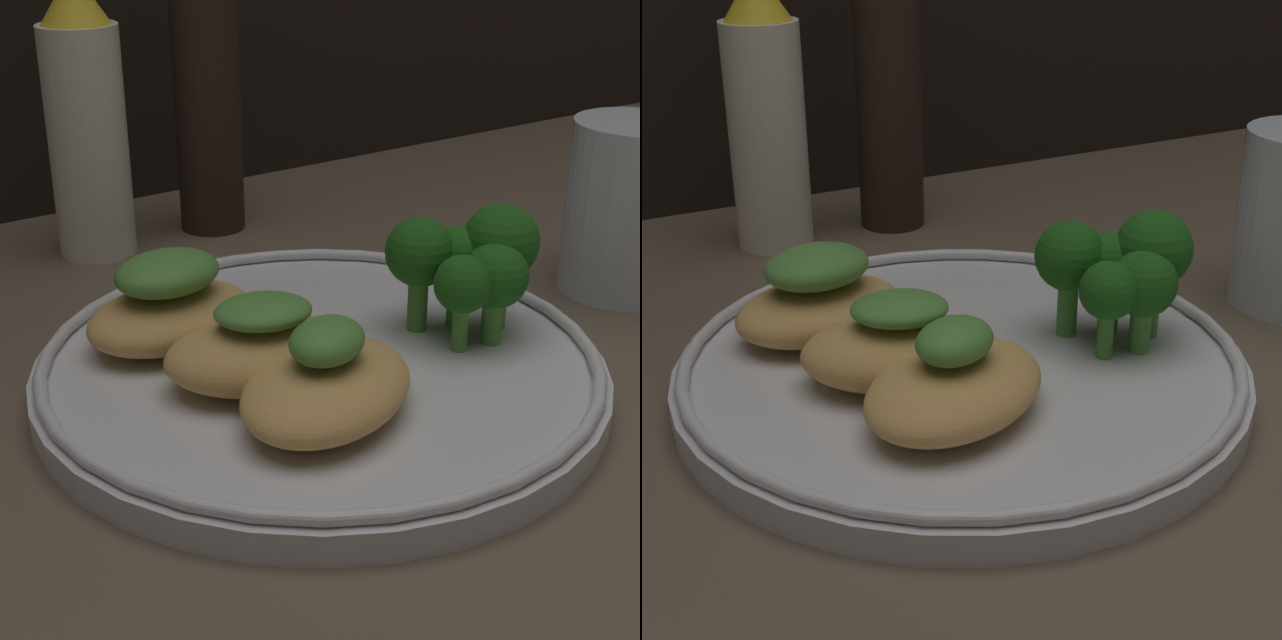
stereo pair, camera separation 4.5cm
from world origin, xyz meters
TOP-DOWN VIEW (x-y plane):
  - ground_plane at (0.00, 0.00)cm, footprint 180.00×180.00cm
  - plate at (0.00, 0.00)cm, footprint 26.45×26.45cm
  - grilled_meat_front at (-2.71, -4.50)cm, footprint 10.85×9.75cm
  - grilled_meat_middle at (-3.38, -0.64)cm, footprint 10.16×8.27cm
  - grilled_meat_back at (-4.87, 5.52)cm, footprint 9.08×7.03cm
  - broccoli_bunch at (7.48, -1.72)cm, footprint 6.91×6.06cm
  - sauce_bottle at (-1.73, 22.34)cm, footprint 4.75×4.75cm
  - pepper_grinder at (6.46, 22.34)cm, footprint 4.27×4.27cm
  - drinking_glass at (20.80, 0.26)cm, footprint 6.99×6.99cm

SIDE VIEW (x-z plane):
  - ground_plane at x=0.00cm, z-range -1.00..0.00cm
  - plate at x=0.00cm, z-range -0.01..1.99cm
  - grilled_meat_front at x=-2.71cm, z-range 0.77..5.18cm
  - grilled_meat_middle at x=-3.38cm, z-range 1.01..5.18cm
  - grilled_meat_back at x=-4.87cm, z-range 0.98..5.50cm
  - drinking_glass at x=20.80cm, z-range 0.00..9.70cm
  - broccoli_bunch at x=7.48cm, z-range 1.98..8.31cm
  - sauce_bottle at x=-1.73cm, z-range -0.37..16.61cm
  - pepper_grinder at x=6.46cm, z-range -0.75..18.23cm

